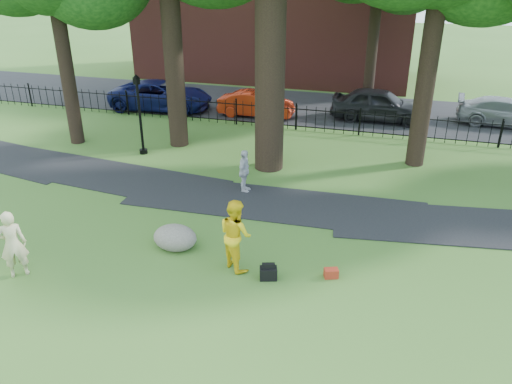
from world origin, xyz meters
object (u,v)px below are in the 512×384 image
(boulder, at_px, (175,236))
(red_sedan, at_px, (256,104))
(man, at_px, (236,234))
(woman, at_px, (13,244))
(lamppost, at_px, (140,116))

(boulder, xyz_separation_m, red_sedan, (-1.46, 13.20, 0.27))
(man, height_order, red_sedan, man)
(woman, height_order, man, man)
(lamppost, distance_m, red_sedan, 7.35)
(man, distance_m, boulder, 2.10)
(boulder, height_order, red_sedan, red_sedan)
(man, xyz_separation_m, boulder, (-1.96, 0.44, -0.61))
(man, height_order, boulder, man)
(man, relative_size, boulder, 1.55)
(red_sedan, bearing_deg, man, -167.14)
(lamppost, relative_size, red_sedan, 0.86)
(woman, xyz_separation_m, lamppost, (-1.15, 8.98, 0.71))
(boulder, distance_m, red_sedan, 13.29)
(woman, relative_size, red_sedan, 0.47)
(lamppost, bearing_deg, woman, -65.22)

